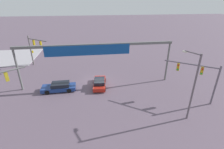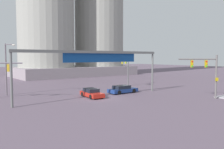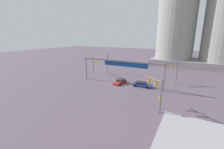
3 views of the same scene
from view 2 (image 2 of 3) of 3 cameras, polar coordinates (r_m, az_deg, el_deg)
ground_plane at (r=33.06m, az=-2.89°, el=-5.59°), size 236.53×236.53×0.00m
traffic_signal_near_corner at (r=46.12m, az=3.26°, el=2.29°), size 4.89×3.33×5.97m
traffic_signal_opposite_side at (r=34.76m, az=21.33°, el=1.02°), size 4.15×3.49×5.83m
streetlamp_curved_arm at (r=38.30m, az=-23.17°, el=1.93°), size 1.07×2.02×7.47m
overhead_sign_gantry at (r=33.58m, az=-3.41°, el=3.89°), size 22.34×0.43×6.40m
sedan_car_approaching at (r=34.14m, az=-4.72°, el=-4.31°), size 2.21×4.55×1.21m
sedan_car_waiting_far at (r=37.84m, az=2.46°, el=-3.47°), size 4.77×1.99×1.21m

